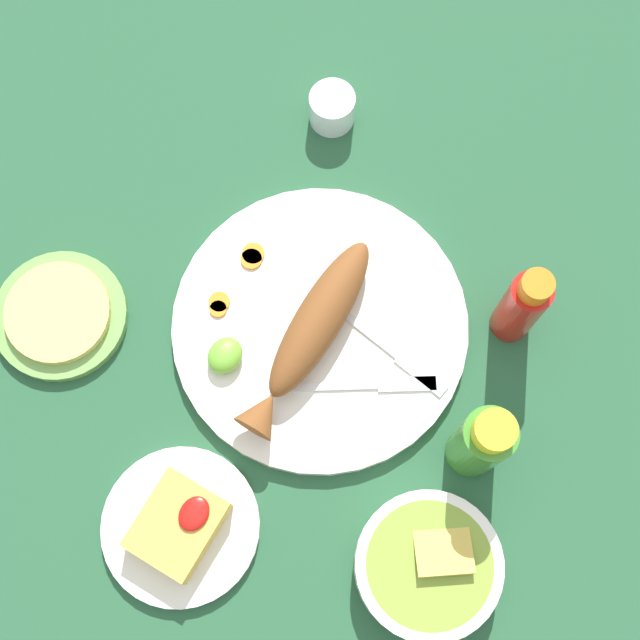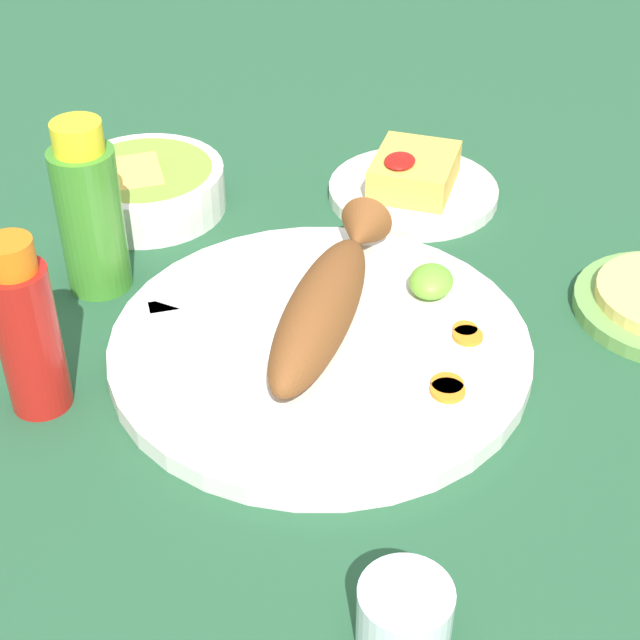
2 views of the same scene
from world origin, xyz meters
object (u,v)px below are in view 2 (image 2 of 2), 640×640
hot_sauce_bottle_green (90,213)px  side_plate_fries (413,192)px  fork_far (237,296)px  hot_sauce_bottle_red (27,332)px  main_plate (320,347)px  salt_cup (404,620)px  guacamole_bowl (146,186)px  fried_fish (326,299)px  fork_near (213,328)px

hot_sauce_bottle_green → side_plate_fries: bearing=134.7°
fork_far → hot_sauce_bottle_red: bearing=23.6°
main_plate → salt_cup: 0.29m
salt_cup → guacamole_bowl: 0.59m
side_plate_fries → hot_sauce_bottle_green: bearing=-45.3°
fork_far → hot_sauce_bottle_red: (0.16, -0.11, 0.05)m
fried_fish → hot_sauce_bottle_green: bearing=-95.9°
guacamole_bowl → fork_near: bearing=38.1°
hot_sauce_bottle_red → guacamole_bowl: bearing=-171.1°
fried_fish → guacamole_bowl: 0.30m
fork_far → hot_sauce_bottle_red: hot_sauce_bottle_red is taller
guacamole_bowl → main_plate: bearing=53.5°
salt_cup → guacamole_bowl: size_ratio=0.37×
salt_cup → guacamole_bowl: bearing=-139.3°
guacamole_bowl → hot_sauce_bottle_green: bearing=6.5°
main_plate → fried_fish: 0.04m
fork_near → hot_sauce_bottle_red: 0.16m
hot_sauce_bottle_green → side_plate_fries: 0.36m
hot_sauce_bottle_green → hot_sauce_bottle_red: bearing=10.9°
main_plate → side_plate_fries: bearing=176.5°
fork_far → salt_cup: size_ratio=2.72×
fork_near → salt_cup: salt_cup is taller
salt_cup → main_plate: bearing=-152.7°
fork_far → hot_sauce_bottle_red: 0.20m
fork_near → side_plate_fries: bearing=-100.8°
guacamole_bowl → fork_far: bearing=46.8°
hot_sauce_bottle_red → fork_far: bearing=145.6°
fork_far → hot_sauce_bottle_green: (-0.01, -0.14, 0.06)m
fork_far → fork_near: bearing=55.1°
hot_sauce_bottle_red → side_plate_fries: (-0.41, 0.22, -0.07)m
fried_fish → hot_sauce_bottle_green: hot_sauce_bottle_green is taller
fork_near → hot_sauce_bottle_red: (0.11, -0.11, 0.05)m
main_plate → hot_sauce_bottle_green: hot_sauce_bottle_green is taller
fork_near → guacamole_bowl: (-0.20, -0.16, 0.01)m
hot_sauce_bottle_green → salt_cup: 0.48m
fried_fish → side_plate_fries: 0.27m
side_plate_fries → hot_sauce_bottle_red: bearing=-27.8°
fried_fish → fork_near: size_ratio=1.43×
main_plate → guacamole_bowl: (-0.18, -0.25, 0.02)m
salt_cup → side_plate_fries: (-0.55, -0.12, -0.01)m
fork_near → hot_sauce_bottle_green: bearing=-12.9°
fork_near → salt_cup: size_ratio=3.06×
side_plate_fries → main_plate: bearing=-3.5°
main_plate → guacamole_bowl: bearing=-126.5°
main_plate → guacamole_bowl: size_ratio=2.20×
fried_fish → hot_sauce_bottle_red: bearing=-54.6°
fried_fish → salt_cup: (0.28, 0.13, -0.02)m
fork_near → hot_sauce_bottle_green: 0.16m
fork_far → hot_sauce_bottle_green: 0.15m
fried_fish → hot_sauce_bottle_red: 0.25m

